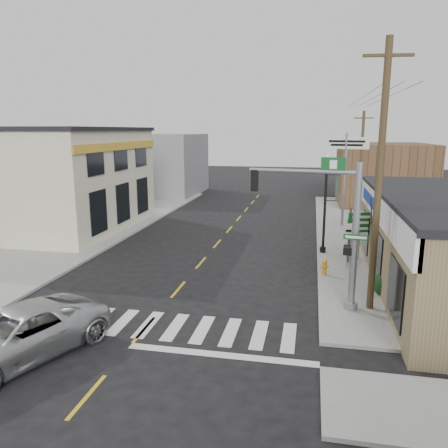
% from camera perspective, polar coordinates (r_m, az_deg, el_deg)
% --- Properties ---
extents(ground, '(140.00, 140.00, 0.00)m').
position_cam_1_polar(ground, '(15.95, -10.38, -13.39)').
color(ground, black).
rests_on(ground, ground).
extents(sidewalk_right, '(6.00, 38.00, 0.13)m').
position_cam_1_polar(sidewalk_right, '(27.38, 18.33, -2.76)').
color(sidewalk_right, gray).
rests_on(sidewalk_right, ground).
extents(sidewalk_left, '(6.00, 38.00, 0.13)m').
position_cam_1_polar(sidewalk_left, '(30.81, -17.07, -1.05)').
color(sidewalk_left, gray).
rests_on(sidewalk_left, ground).
extents(center_line, '(0.12, 56.00, 0.01)m').
position_cam_1_polar(center_line, '(23.05, -3.02, -5.06)').
color(center_line, gold).
rests_on(center_line, ground).
extents(crosswalk, '(11.00, 2.20, 0.01)m').
position_cam_1_polar(crosswalk, '(16.29, -9.85, -12.80)').
color(crosswalk, silver).
rests_on(crosswalk, ground).
extents(left_building, '(12.00, 12.00, 6.80)m').
position_cam_1_polar(left_building, '(33.19, -22.73, 5.31)').
color(left_building, beige).
rests_on(left_building, ground).
extents(bldg_distant_right, '(8.00, 10.00, 5.60)m').
position_cam_1_polar(bldg_distant_right, '(43.97, 19.94, 6.20)').
color(bldg_distant_right, brown).
rests_on(bldg_distant_right, ground).
extents(bldg_distant_left, '(9.00, 10.00, 6.40)m').
position_cam_1_polar(bldg_distant_left, '(48.37, -8.69, 7.74)').
color(bldg_distant_left, gray).
rests_on(bldg_distant_left, ground).
extents(suv, '(4.56, 6.17, 1.56)m').
position_cam_1_polar(suv, '(14.97, -25.47, -12.93)').
color(suv, '#B1B4B6').
rests_on(suv, ground).
extents(traffic_signal_pole, '(4.52, 0.37, 5.73)m').
position_cam_1_polar(traffic_signal_pole, '(16.66, 14.56, 0.41)').
color(traffic_signal_pole, gray).
rests_on(traffic_signal_pole, sidewalk_right).
extents(guide_sign, '(1.63, 0.14, 2.85)m').
position_cam_1_polar(guide_sign, '(23.19, 17.74, -0.51)').
color(guide_sign, '#4B3B23').
rests_on(guide_sign, sidewalk_right).
extents(fire_hydrant, '(0.24, 0.24, 0.75)m').
position_cam_1_polar(fire_hydrant, '(21.17, 13.01, -5.44)').
color(fire_hydrant, gold).
rests_on(fire_hydrant, sidewalk_right).
extents(ped_crossing_sign, '(0.93, 0.07, 2.40)m').
position_cam_1_polar(ped_crossing_sign, '(23.71, 17.35, -0.64)').
color(ped_crossing_sign, gray).
rests_on(ped_crossing_sign, sidewalk_right).
extents(lamp_post, '(0.71, 0.56, 5.46)m').
position_cam_1_polar(lamp_post, '(24.45, 13.25, 3.55)').
color(lamp_post, black).
rests_on(lamp_post, sidewalk_right).
extents(dance_center_sign, '(3.07, 0.19, 6.52)m').
position_cam_1_polar(dance_center_sign, '(31.84, 15.62, 8.55)').
color(dance_center_sign, gray).
rests_on(dance_center_sign, sidewalk_right).
extents(bare_tree, '(2.17, 2.17, 4.35)m').
position_cam_1_polar(bare_tree, '(20.34, 20.44, 2.12)').
color(bare_tree, black).
rests_on(bare_tree, sidewalk_right).
extents(shrub_front, '(1.14, 1.14, 0.86)m').
position_cam_1_polar(shrub_front, '(19.48, 20.53, -7.41)').
color(shrub_front, '#143C1A').
rests_on(shrub_front, sidewalk_right).
extents(shrub_back, '(1.05, 1.05, 0.79)m').
position_cam_1_polar(shrub_back, '(23.10, 24.70, -4.82)').
color(shrub_back, black).
rests_on(shrub_back, sidewalk_right).
extents(utility_pole_near, '(1.71, 0.26, 9.84)m').
position_cam_1_polar(utility_pole_near, '(16.80, 19.62, 5.81)').
color(utility_pole_near, '#4A3123').
rests_on(utility_pole_near, sidewalk_right).
extents(utility_pole_far, '(1.40, 0.21, 8.08)m').
position_cam_1_polar(utility_pole_far, '(34.38, 17.42, 7.36)').
color(utility_pole_far, '#49301D').
rests_on(utility_pole_far, sidewalk_right).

